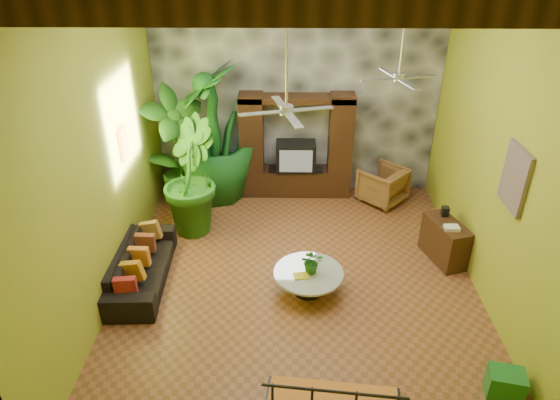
{
  "coord_description": "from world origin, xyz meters",
  "views": [
    {
      "loc": [
        -0.19,
        -6.78,
        5.43
      ],
      "look_at": [
        -0.3,
        0.2,
        1.47
      ],
      "focal_mm": 32.0,
      "sensor_mm": 36.0,
      "label": 1
    }
  ],
  "objects_px": {
    "entertainment_center": "(296,154)",
    "coffee_table": "(308,279)",
    "tall_plant_b": "(189,177)",
    "side_console": "(445,241)",
    "ceiling_fan_front": "(287,95)",
    "tall_plant_a": "(178,150)",
    "ceiling_fan_back": "(400,64)",
    "sofa": "(141,265)",
    "green_bin": "(505,384)",
    "wicker_armchair": "(383,185)",
    "tall_plant_c": "(214,132)"
  },
  "relations": [
    {
      "from": "entertainment_center",
      "to": "coffee_table",
      "type": "xyz_separation_m",
      "value": [
        0.18,
        -3.42,
        -0.71
      ]
    },
    {
      "from": "tall_plant_b",
      "to": "side_console",
      "type": "height_order",
      "value": "tall_plant_b"
    },
    {
      "from": "coffee_table",
      "to": "ceiling_fan_front",
      "type": "bearing_deg",
      "value": -162.46
    },
    {
      "from": "side_console",
      "to": "tall_plant_a",
      "type": "bearing_deg",
      "value": 142.12
    },
    {
      "from": "ceiling_fan_back",
      "to": "tall_plant_b",
      "type": "xyz_separation_m",
      "value": [
        -3.66,
        0.47,
        -2.27
      ]
    },
    {
      "from": "coffee_table",
      "to": "entertainment_center",
      "type": "bearing_deg",
      "value": 92.96
    },
    {
      "from": "sofa",
      "to": "green_bin",
      "type": "xyz_separation_m",
      "value": [
        5.3,
        -2.28,
        -0.12
      ]
    },
    {
      "from": "wicker_armchair",
      "to": "tall_plant_b",
      "type": "bearing_deg",
      "value": -29.35
    },
    {
      "from": "sofa",
      "to": "tall_plant_b",
      "type": "height_order",
      "value": "tall_plant_b"
    },
    {
      "from": "entertainment_center",
      "to": "ceiling_fan_back",
      "type": "relative_size",
      "value": 1.29
    },
    {
      "from": "ceiling_fan_front",
      "to": "sofa",
      "type": "xyz_separation_m",
      "value": [
        -2.45,
        0.37,
        -3.08
      ]
    },
    {
      "from": "tall_plant_a",
      "to": "tall_plant_b",
      "type": "relative_size",
      "value": 1.16
    },
    {
      "from": "wicker_armchair",
      "to": "side_console",
      "type": "height_order",
      "value": "wicker_armchair"
    },
    {
      "from": "ceiling_fan_front",
      "to": "green_bin",
      "type": "xyz_separation_m",
      "value": [
        2.85,
        -1.91,
        -3.21
      ]
    },
    {
      "from": "tall_plant_c",
      "to": "green_bin",
      "type": "xyz_separation_m",
      "value": [
        4.39,
        -5.34,
        -1.31
      ]
    },
    {
      "from": "ceiling_fan_back",
      "to": "tall_plant_a",
      "type": "xyz_separation_m",
      "value": [
        -4.02,
        1.34,
        -2.1
      ]
    },
    {
      "from": "ceiling_fan_front",
      "to": "wicker_armchair",
      "type": "relative_size",
      "value": 2.12
    },
    {
      "from": "green_bin",
      "to": "ceiling_fan_front",
      "type": "bearing_deg",
      "value": 146.17
    },
    {
      "from": "ceiling_fan_front",
      "to": "coffee_table",
      "type": "xyz_separation_m",
      "value": [
        0.38,
        0.12,
        -3.15
      ]
    },
    {
      "from": "ceiling_fan_front",
      "to": "sofa",
      "type": "bearing_deg",
      "value": 171.5
    },
    {
      "from": "ceiling_fan_back",
      "to": "tall_plant_c",
      "type": "bearing_deg",
      "value": 151.27
    },
    {
      "from": "tall_plant_c",
      "to": "green_bin",
      "type": "bearing_deg",
      "value": -50.58
    },
    {
      "from": "sofa",
      "to": "tall_plant_c",
      "type": "xyz_separation_m",
      "value": [
        0.91,
        3.06,
        1.19
      ]
    },
    {
      "from": "tall_plant_b",
      "to": "tall_plant_c",
      "type": "height_order",
      "value": "tall_plant_c"
    },
    {
      "from": "coffee_table",
      "to": "tall_plant_c",
      "type": "bearing_deg",
      "value": 120.05
    },
    {
      "from": "tall_plant_a",
      "to": "entertainment_center",
      "type": "bearing_deg",
      "value": 13.9
    },
    {
      "from": "ceiling_fan_back",
      "to": "wicker_armchair",
      "type": "bearing_deg",
      "value": 79.85
    },
    {
      "from": "sofa",
      "to": "wicker_armchair",
      "type": "distance_m",
      "value": 5.35
    },
    {
      "from": "entertainment_center",
      "to": "tall_plant_a",
      "type": "relative_size",
      "value": 0.92
    },
    {
      "from": "ceiling_fan_front",
      "to": "side_console",
      "type": "bearing_deg",
      "value": 20.69
    },
    {
      "from": "sofa",
      "to": "green_bin",
      "type": "bearing_deg",
      "value": -115.52
    },
    {
      "from": "ceiling_fan_front",
      "to": "green_bin",
      "type": "bearing_deg",
      "value": -33.83
    },
    {
      "from": "sofa",
      "to": "tall_plant_c",
      "type": "distance_m",
      "value": 3.41
    },
    {
      "from": "ceiling_fan_front",
      "to": "green_bin",
      "type": "height_order",
      "value": "ceiling_fan_front"
    },
    {
      "from": "tall_plant_c",
      "to": "ceiling_fan_front",
      "type": "bearing_deg",
      "value": -65.83
    },
    {
      "from": "tall_plant_b",
      "to": "coffee_table",
      "type": "xyz_separation_m",
      "value": [
        2.24,
        -1.95,
        -0.87
      ]
    },
    {
      "from": "entertainment_center",
      "to": "side_console",
      "type": "xyz_separation_m",
      "value": [
        2.65,
        -2.46,
        -0.58
      ]
    },
    {
      "from": "tall_plant_b",
      "to": "coffee_table",
      "type": "relative_size",
      "value": 1.97
    },
    {
      "from": "tall_plant_a",
      "to": "coffee_table",
      "type": "xyz_separation_m",
      "value": [
        2.59,
        -2.82,
        -1.05
      ]
    },
    {
      "from": "ceiling_fan_back",
      "to": "green_bin",
      "type": "distance_m",
      "value": 4.87
    },
    {
      "from": "tall_plant_a",
      "to": "tall_plant_b",
      "type": "bearing_deg",
      "value": -67.61
    },
    {
      "from": "tall_plant_a",
      "to": "side_console",
      "type": "xyz_separation_m",
      "value": [
        5.07,
        -1.86,
        -0.93
      ]
    },
    {
      "from": "coffee_table",
      "to": "side_console",
      "type": "relative_size",
      "value": 1.2
    },
    {
      "from": "entertainment_center",
      "to": "tall_plant_c",
      "type": "distance_m",
      "value": 1.82
    },
    {
      "from": "entertainment_center",
      "to": "coffee_table",
      "type": "height_order",
      "value": "entertainment_center"
    },
    {
      "from": "ceiling_fan_front",
      "to": "sofa",
      "type": "distance_m",
      "value": 3.96
    },
    {
      "from": "ceiling_fan_front",
      "to": "side_console",
      "type": "distance_m",
      "value": 4.29
    },
    {
      "from": "wicker_armchair",
      "to": "side_console",
      "type": "bearing_deg",
      "value": 64.59
    },
    {
      "from": "coffee_table",
      "to": "wicker_armchair",
      "type": "bearing_deg",
      "value": 60.94
    },
    {
      "from": "side_console",
      "to": "entertainment_center",
      "type": "bearing_deg",
      "value": 119.42
    }
  ]
}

